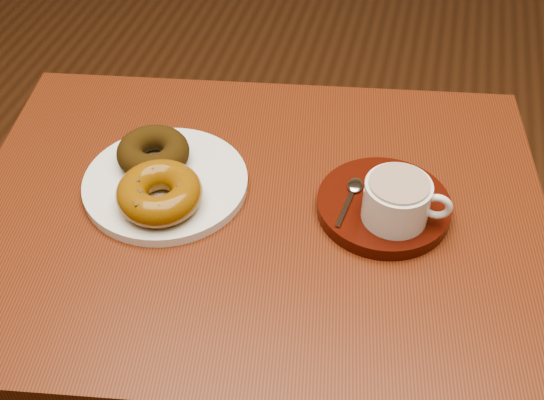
% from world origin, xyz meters
% --- Properties ---
extents(cafe_table, '(0.82, 0.66, 0.69)m').
position_xyz_m(cafe_table, '(-0.18, 0.27, 0.58)').
color(cafe_table, '#612A14').
rests_on(cafe_table, ground).
extents(donut_plate, '(0.28, 0.28, 0.01)m').
position_xyz_m(donut_plate, '(-0.30, 0.28, 0.70)').
color(donut_plate, white).
rests_on(donut_plate, cafe_table).
extents(donut_cinnamon, '(0.12, 0.12, 0.04)m').
position_xyz_m(donut_cinnamon, '(-0.33, 0.31, 0.72)').
color(donut_cinnamon, '#35230A').
rests_on(donut_cinnamon, donut_plate).
extents(donut_caramel, '(0.13, 0.13, 0.04)m').
position_xyz_m(donut_caramel, '(-0.29, 0.24, 0.73)').
color(donut_caramel, '#82510E').
rests_on(donut_caramel, donut_plate).
extents(saucer, '(0.20, 0.20, 0.02)m').
position_xyz_m(saucer, '(-0.02, 0.31, 0.70)').
color(saucer, '#3A0F08').
rests_on(saucer, cafe_table).
extents(coffee_cup, '(0.11, 0.08, 0.06)m').
position_xyz_m(coffee_cup, '(-0.00, 0.28, 0.74)').
color(coffee_cup, white).
rests_on(coffee_cup, saucer).
extents(teaspoon, '(0.02, 0.09, 0.01)m').
position_xyz_m(teaspoon, '(-0.06, 0.31, 0.71)').
color(teaspoon, silver).
rests_on(teaspoon, saucer).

